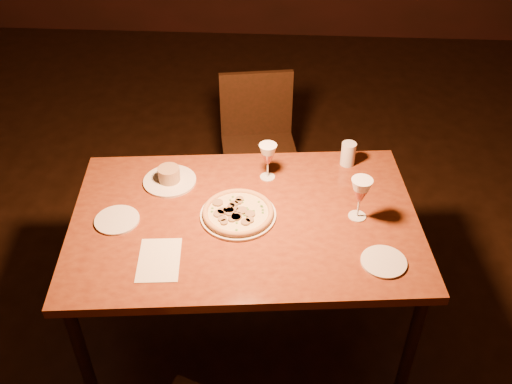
{
  "coord_description": "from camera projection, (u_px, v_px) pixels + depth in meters",
  "views": [
    {
      "loc": [
        0.4,
        -2.01,
        2.37
      ],
      "look_at": [
        0.29,
        -0.16,
        0.88
      ],
      "focal_mm": 40.0,
      "sensor_mm": 36.0,
      "label": 1
    }
  ],
  "objects": [
    {
      "name": "dining_table",
      "position": [
        245.0,
        230.0,
        2.44
      ],
      "size": [
        1.55,
        1.08,
        0.78
      ],
      "rotation": [
        0.0,
        0.0,
        0.1
      ],
      "color": "brown",
      "rests_on": "floor"
    },
    {
      "name": "water_tumbler",
      "position": [
        348.0,
        154.0,
        2.66
      ],
      "size": [
        0.07,
        0.07,
        0.11
      ],
      "primitive_type": "cylinder",
      "color": "silver",
      "rests_on": "dining_table"
    },
    {
      "name": "side_plate_near",
      "position": [
        384.0,
        262.0,
        2.19
      ],
      "size": [
        0.18,
        0.18,
        0.01
      ],
      "primitive_type": "cylinder",
      "color": "white",
      "rests_on": "dining_table"
    },
    {
      "name": "ramekin_saucer",
      "position": [
        169.0,
        178.0,
        2.57
      ],
      "size": [
        0.24,
        0.24,
        0.08
      ],
      "color": "white",
      "rests_on": "dining_table"
    },
    {
      "name": "floor",
      "position": [
        205.0,
        299.0,
        3.06
      ],
      "size": [
        7.0,
        7.0,
        0.0
      ],
      "primitive_type": "plane",
      "color": "black",
      "rests_on": "ground"
    },
    {
      "name": "wine_glass_right",
      "position": [
        360.0,
        199.0,
        2.34
      ],
      "size": [
        0.09,
        0.09,
        0.19
      ],
      "primitive_type": null,
      "color": "#CC6355",
      "rests_on": "dining_table"
    },
    {
      "name": "chair_far",
      "position": [
        259.0,
        142.0,
        3.35
      ],
      "size": [
        0.49,
        0.49,
        0.88
      ],
      "rotation": [
        0.0,
        0.0,
        0.17
      ],
      "color": "black",
      "rests_on": "floor"
    },
    {
      "name": "side_plate_left",
      "position": [
        117.0,
        220.0,
        2.38
      ],
      "size": [
        0.19,
        0.19,
        0.01
      ],
      "primitive_type": "cylinder",
      "color": "white",
      "rests_on": "dining_table"
    },
    {
      "name": "wine_glass_far",
      "position": [
        268.0,
        161.0,
        2.56
      ],
      "size": [
        0.08,
        0.08,
        0.18
      ],
      "primitive_type": null,
      "color": "#CC6355",
      "rests_on": "dining_table"
    },
    {
      "name": "menu_card",
      "position": [
        159.0,
        260.0,
        2.2
      ],
      "size": [
        0.18,
        0.25,
        0.0
      ],
      "primitive_type": "cube",
      "rotation": [
        0.0,
        0.0,
        0.09
      ],
      "color": "white",
      "rests_on": "dining_table"
    },
    {
      "name": "pendant_light",
      "position": [
        242.0,
        36.0,
        1.89
      ],
      "size": [
        0.12,
        0.12,
        0.12
      ],
      "primitive_type": "sphere",
      "color": "orange",
      "rests_on": "ceiling"
    },
    {
      "name": "pizza_plate",
      "position": [
        238.0,
        213.0,
        2.39
      ],
      "size": [
        0.32,
        0.32,
        0.04
      ],
      "color": "white",
      "rests_on": "dining_table"
    }
  ]
}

